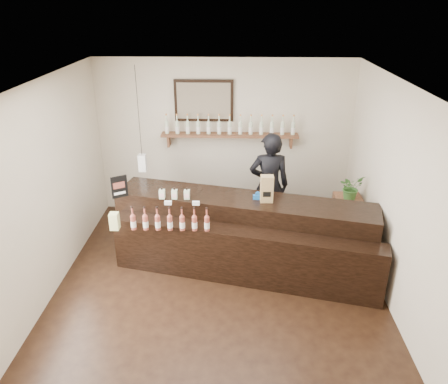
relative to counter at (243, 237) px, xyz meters
name	(u,v)px	position (x,y,z in m)	size (l,w,h in m)	color
ground	(218,288)	(-0.34, -0.56, -0.50)	(5.00, 5.00, 0.00)	black
room_shell	(218,175)	(-0.34, -0.56, 1.20)	(5.00, 5.00, 5.00)	beige
back_wall_decor	(216,121)	(-0.48, 1.81, 1.25)	(2.66, 0.96, 1.69)	#55321D
counter	(243,237)	(0.00, 0.00, 0.00)	(3.86, 1.86, 1.24)	black
promo_sign	(119,187)	(-1.78, 0.11, 0.73)	(0.21, 0.14, 0.33)	black
paper_bag	(267,189)	(0.32, 0.05, 0.76)	(0.18, 0.14, 0.39)	#977A49
tape_dispenser	(258,196)	(0.20, 0.11, 0.61)	(0.14, 0.06, 0.12)	#1759A5
side_cabinet	(346,223)	(1.66, 0.65, -0.08)	(0.43, 0.58, 0.84)	#55321D
potted_plant	(351,187)	(1.66, 0.65, 0.54)	(0.36, 0.31, 0.40)	#3B6D2B
shopkeeper	(269,179)	(0.43, 0.99, 0.51)	(0.74, 0.48, 2.03)	black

